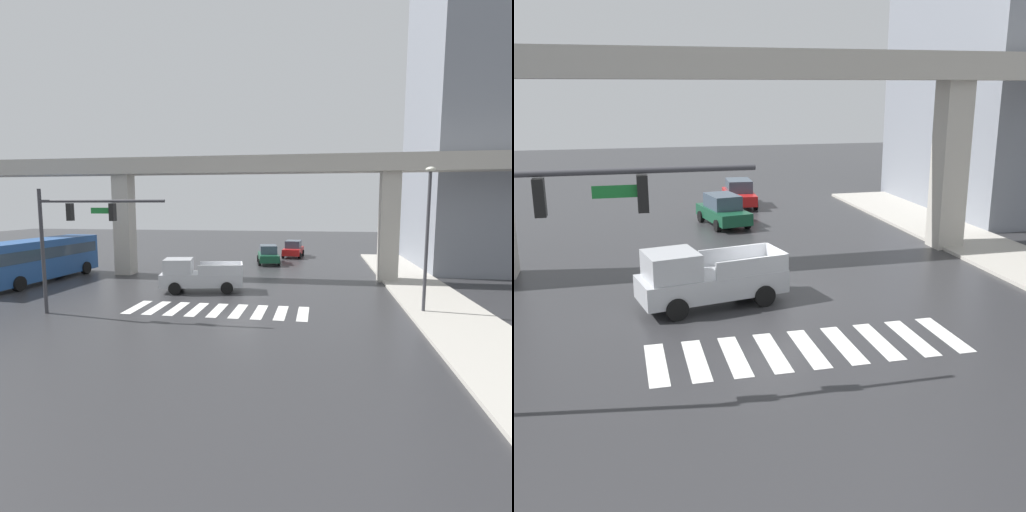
% 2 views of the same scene
% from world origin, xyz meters
% --- Properties ---
extents(ground_plane, '(120.00, 120.00, 0.00)m').
position_xyz_m(ground_plane, '(0.00, 0.00, 0.00)').
color(ground_plane, '#2D2D30').
extents(crosswalk_stripes, '(9.35, 2.80, 0.01)m').
position_xyz_m(crosswalk_stripes, '(-0.00, -4.80, 0.01)').
color(crosswalk_stripes, silver).
rests_on(crosswalk_stripes, ground).
extents(elevated_overpass, '(49.26, 2.00, 8.92)m').
position_xyz_m(elevated_overpass, '(0.00, 5.11, 7.51)').
color(elevated_overpass, '#ADA89E').
rests_on(elevated_overpass, ground).
extents(sidewalk_east, '(4.00, 36.00, 0.15)m').
position_xyz_m(sidewalk_east, '(11.55, 2.00, 0.07)').
color(sidewalk_east, '#ADA89E').
rests_on(sidewalk_east, ground).
extents(pickup_truck, '(5.38, 2.88, 2.08)m').
position_xyz_m(pickup_truck, '(-2.42, -0.41, 0.99)').
color(pickup_truck, '#A8AAAF').
rests_on(pickup_truck, ground).
extents(sedan_red, '(2.18, 4.41, 1.72)m').
position_xyz_m(sedan_red, '(2.42, 17.72, 0.85)').
color(sedan_red, red).
rests_on(sedan_red, ground).
extents(sedan_dark_green, '(2.57, 4.56, 1.72)m').
position_xyz_m(sedan_dark_green, '(0.46, 12.38, 0.85)').
color(sedan_dark_green, '#14472D').
rests_on(sedan_dark_green, ground).
extents(traffic_signal_mast, '(6.49, 0.32, 6.20)m').
position_xyz_m(traffic_signal_mast, '(-6.68, -6.65, 4.39)').
color(traffic_signal_mast, '#38383D').
rests_on(traffic_signal_mast, ground).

